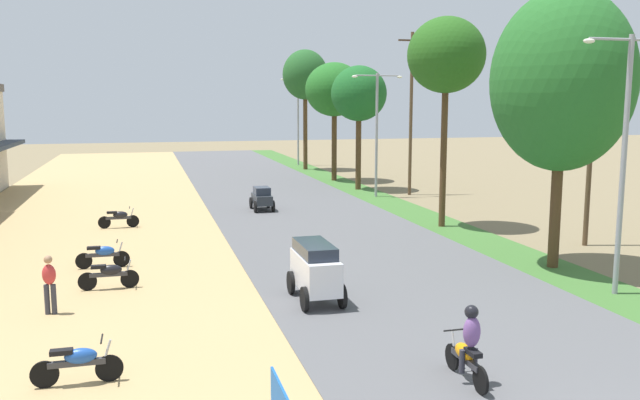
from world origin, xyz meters
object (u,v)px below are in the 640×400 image
at_px(streetlamp_near, 624,147).
at_px(streetlamp_far, 298,115).
at_px(parked_motorbike_third, 103,254).
at_px(parked_motorbike_second, 109,273).
at_px(median_tree_nearest, 562,81).
at_px(median_tree_second, 446,56).
at_px(median_tree_fourth, 334,90).
at_px(streetlamp_mid, 377,126).
at_px(car_hatchback_charcoal, 262,198).
at_px(median_tree_fifth, 305,75).
at_px(pedestrian_on_shoulder, 49,282).
at_px(parked_motorbike_nearest, 78,361).
at_px(median_tree_third, 359,94).
at_px(utility_pole_far, 411,112).
at_px(parked_motorbike_fourth, 119,217).
at_px(motorbike_ahead_second, 468,346).
at_px(car_van_white, 315,268).
at_px(utility_pole_near, 592,122).

distance_m(streetlamp_near, streetlamp_far, 41.88).
bearing_deg(parked_motorbike_third, parked_motorbike_second, -83.33).
height_order(parked_motorbike_second, median_tree_nearest, median_tree_nearest).
relative_size(parked_motorbike_third, median_tree_second, 0.19).
xyz_separation_m(parked_motorbike_third, median_tree_second, (14.62, 4.07, 7.18)).
height_order(parked_motorbike_second, median_tree_fourth, median_tree_fourth).
bearing_deg(streetlamp_mid, car_hatchback_charcoal, -156.12).
distance_m(median_tree_nearest, median_tree_fifth, 34.72).
bearing_deg(pedestrian_on_shoulder, parked_motorbike_second, 55.94).
distance_m(parked_motorbike_nearest, streetlamp_near, 15.63).
relative_size(median_tree_third, streetlamp_mid, 1.08).
xyz_separation_m(streetlamp_mid, utility_pole_far, (2.41, 0.56, 0.81)).
bearing_deg(parked_motorbike_nearest, parked_motorbike_fourth, 89.22).
distance_m(parked_motorbike_nearest, pedestrian_on_shoulder, 5.09).
xyz_separation_m(median_tree_fourth, streetlamp_near, (0.13, -29.76, -2.13)).
xyz_separation_m(parked_motorbike_third, parked_motorbike_fourth, (0.28, 7.48, 0.00)).
relative_size(pedestrian_on_shoulder, streetlamp_near, 0.21).
relative_size(parked_motorbike_fourth, median_tree_fifth, 0.18).
relative_size(parked_motorbike_third, car_hatchback_charcoal, 0.90).
xyz_separation_m(parked_motorbike_second, parked_motorbike_third, (-0.32, 2.78, 0.00)).
distance_m(parked_motorbike_third, pedestrian_on_shoulder, 5.03).
distance_m(parked_motorbike_fourth, streetlamp_mid, 16.47).
xyz_separation_m(parked_motorbike_fourth, motorbike_ahead_second, (7.40, -19.30, 0.30)).
distance_m(parked_motorbike_fourth, car_van_white, 14.32).
bearing_deg(median_tree_third, motorbike_ahead_second, -103.98).
relative_size(parked_motorbike_third, parked_motorbike_fourth, 1.00).
xyz_separation_m(parked_motorbike_nearest, parked_motorbike_second, (0.28, 7.06, 0.00)).
relative_size(median_tree_second, median_tree_fourth, 1.11).
xyz_separation_m(parked_motorbike_nearest, parked_motorbike_third, (-0.04, 9.84, 0.00)).
height_order(parked_motorbike_nearest, median_tree_third, median_tree_third).
xyz_separation_m(median_tree_fourth, utility_pole_near, (3.73, -23.52, -1.60)).
bearing_deg(parked_motorbike_nearest, median_tree_second, 43.66).
bearing_deg(car_hatchback_charcoal, utility_pole_far, 21.38).
distance_m(median_tree_fourth, utility_pole_far, 8.59).
relative_size(parked_motorbike_second, streetlamp_near, 0.24).
bearing_deg(parked_motorbike_second, median_tree_nearest, -4.21).
xyz_separation_m(parked_motorbike_nearest, median_tree_fourth, (14.77, 32.42, 6.01)).
distance_m(parked_motorbike_second, pedestrian_on_shoulder, 2.58).
distance_m(median_tree_fourth, streetlamp_mid, 8.93).
distance_m(utility_pole_near, utility_pole_far, 15.49).
xyz_separation_m(parked_motorbike_fourth, median_tree_fifth, (14.39, 23.34, 7.35)).
xyz_separation_m(median_tree_third, utility_pole_far, (2.41, -2.88, -1.07)).
height_order(pedestrian_on_shoulder, utility_pole_near, utility_pole_near).
distance_m(median_tree_fourth, streetlamp_near, 29.84).
height_order(utility_pole_near, car_van_white, utility_pole_near).
height_order(median_tree_nearest, car_van_white, median_tree_nearest).
xyz_separation_m(streetlamp_mid, motorbike_ahead_second, (-7.27, -25.77, -3.47)).
relative_size(parked_motorbike_second, median_tree_third, 0.23).
bearing_deg(car_hatchback_charcoal, parked_motorbike_third, -124.87).
bearing_deg(parked_motorbike_nearest, median_tree_third, 61.30).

